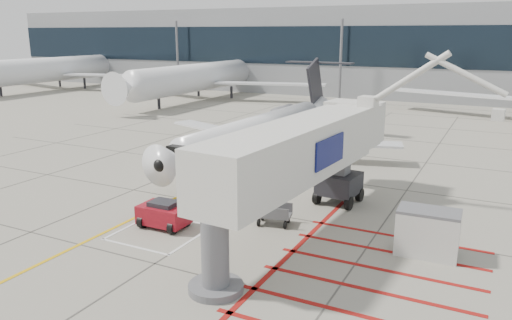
% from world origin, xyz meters
% --- Properties ---
extents(ground_plane, '(260.00, 260.00, 0.00)m').
position_xyz_m(ground_plane, '(0.00, 0.00, 0.00)').
color(ground_plane, gray).
rests_on(ground_plane, ground).
extents(regional_jet, '(23.74, 29.31, 7.41)m').
position_xyz_m(regional_jet, '(-4.56, 13.13, 3.71)').
color(regional_jet, silver).
rests_on(regional_jet, ground_plane).
extents(jet_bridge, '(10.62, 19.83, 7.66)m').
position_xyz_m(jet_bridge, '(4.24, 1.71, 3.83)').
color(jet_bridge, silver).
rests_on(jet_bridge, ground_plane).
extents(pushback_tug, '(2.60, 1.64, 1.51)m').
position_xyz_m(pushback_tug, '(-2.28, -0.25, 0.75)').
color(pushback_tug, maroon).
rests_on(pushback_tug, ground_plane).
extents(baggage_cart, '(2.03, 1.50, 1.16)m').
position_xyz_m(baggage_cart, '(2.75, 2.69, 0.58)').
color(baggage_cart, '#4F4F53').
rests_on(baggage_cart, ground_plane).
extents(ground_power_unit, '(2.80, 1.71, 2.17)m').
position_xyz_m(ground_power_unit, '(10.64, 2.50, 1.09)').
color(ground_power_unit, silver).
rests_on(ground_power_unit, ground_plane).
extents(cone_nose, '(0.32, 0.32, 0.45)m').
position_xyz_m(cone_nose, '(-3.98, 5.00, 0.23)').
color(cone_nose, orange).
rests_on(cone_nose, ground_plane).
extents(cone_side, '(0.32, 0.32, 0.45)m').
position_xyz_m(cone_side, '(-1.73, 7.96, 0.22)').
color(cone_side, '#FF510D').
rests_on(cone_side, ground_plane).
extents(terminal_building, '(180.00, 28.00, 14.00)m').
position_xyz_m(terminal_building, '(10.00, 70.00, 7.00)').
color(terminal_building, gray).
rests_on(terminal_building, ground_plane).
extents(terminal_glass_band, '(180.00, 0.10, 6.00)m').
position_xyz_m(terminal_glass_band, '(10.00, 55.95, 8.00)').
color(terminal_glass_band, black).
rests_on(terminal_glass_band, ground_plane).
extents(bg_aircraft_a, '(38.44, 42.71, 12.81)m').
position_xyz_m(bg_aircraft_a, '(-60.09, 46.00, 6.41)').
color(bg_aircraft_a, silver).
rests_on(bg_aircraft_a, ground_plane).
extents(bg_aircraft_b, '(36.93, 41.03, 12.31)m').
position_xyz_m(bg_aircraft_b, '(-28.75, 46.00, 6.15)').
color(bg_aircraft_b, silver).
rests_on(bg_aircraft_b, ground_plane).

